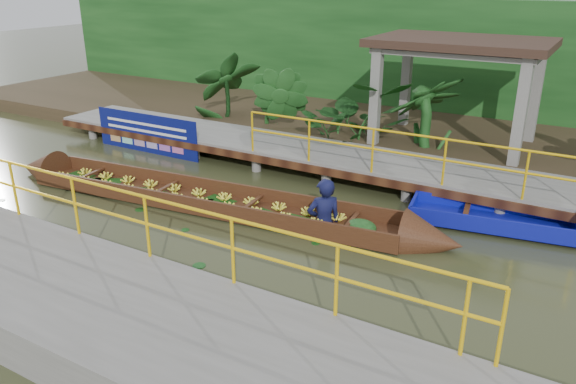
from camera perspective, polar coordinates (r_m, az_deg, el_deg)
The scene contains 10 objects.
ground at distance 11.89m, azimuth -6.32°, elevation -2.37°, with size 80.00×80.00×0.00m, color #2C3118.
land_strip at distance 18.05m, azimuth 7.92°, elevation 6.65°, with size 30.00×8.00×0.45m, color #332A19.
far_dock at distance 14.42m, azimuth 1.74°, elevation 4.11°, with size 16.00×2.06×1.66m.
near_dock at distance 8.44m, azimuth -18.05°, elevation -11.78°, with size 18.00×2.40×1.73m.
pavilion at distance 15.52m, azimuth 17.16°, elevation 13.29°, with size 4.40×3.00×3.00m.
foliage_backdrop at distance 19.99m, azimuth 11.04°, elevation 13.10°, with size 30.00×0.80×4.00m, color #133B14.
vendor_boat at distance 12.12m, azimuth -6.87°, elevation -0.56°, with size 10.93×2.15×2.38m.
moored_blue_boat at distance 11.96m, azimuth 24.40°, elevation -3.29°, with size 3.85×1.52×0.89m.
blue_banner at distance 16.30m, azimuth -14.18°, elevation 5.79°, with size 3.60×0.04×1.12m.
tropical_plants at distance 15.03m, azimuth 12.82°, elevation 7.68°, with size 14.41×1.41×1.76m.
Camera 1 is at (6.57, -8.68, 4.78)m, focal length 35.00 mm.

